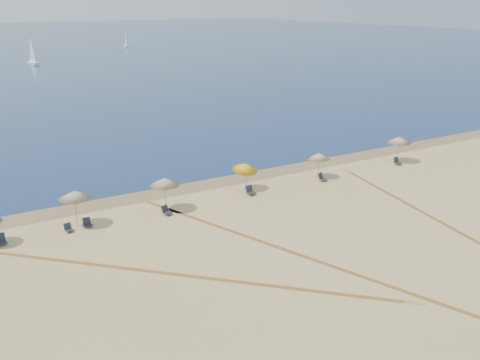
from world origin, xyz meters
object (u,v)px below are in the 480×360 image
object	(u,v)px
chair_6	(322,178)
chair_7	(397,161)
umbrella_4	(319,156)
chair_4	(166,211)
chair_5	(250,191)
umbrella_1	(75,195)
chair_3	(87,223)
sailboat_1	(126,40)
umbrella_2	(165,182)
chair_1	(1,240)
umbrella_5	(399,140)
sailboat_0	(32,54)
umbrella_3	(245,167)
chair_2	(68,228)

from	to	relation	value
chair_6	chair_7	bearing A→B (deg)	-20.93
umbrella_4	chair_4	distance (m)	15.04
chair_5	chair_7	world-z (taller)	chair_5
umbrella_1	chair_5	bearing A→B (deg)	-2.70
umbrella_1	chair_3	size ratio (longest dim) A/B	4.05
umbrella_1	sailboat_1	xyz separation A→B (m)	(56.62, 146.80, -0.10)
umbrella_2	chair_1	bearing A→B (deg)	-179.57
umbrella_2	umbrella_1	bearing A→B (deg)	176.53
umbrella_5	chair_5	xyz separation A→B (m)	(-17.07, -0.59, -1.86)
umbrella_2	chair_3	xyz separation A→B (m)	(-5.85, -0.07, -1.97)
chair_3	umbrella_2	bearing A→B (deg)	-2.61
umbrella_1	chair_6	bearing A→B (deg)	-2.42
umbrella_2	sailboat_0	bearing A→B (deg)	83.61
chair_6	chair_5	bearing A→B (deg)	156.02
chair_1	umbrella_4	bearing A→B (deg)	-3.11
chair_5	sailboat_1	bearing A→B (deg)	68.72
chair_5	sailboat_0	xyz separation A→B (m)	(4.85, 107.81, 2.16)
umbrella_4	umbrella_5	distance (m)	9.67
chair_6	chair_7	distance (m)	9.24
umbrella_3	chair_7	bearing A→B (deg)	-4.09
umbrella_2	umbrella_4	bearing A→B (deg)	1.55
chair_2	sailboat_0	distance (m)	109.51
sailboat_1	umbrella_5	bearing A→B (deg)	-88.43
chair_6	sailboat_1	size ratio (longest dim) A/B	0.12
umbrella_5	chair_6	distance (m)	10.13
umbrella_5	sailboat_0	xyz separation A→B (m)	(-12.22, 107.22, 0.30)
umbrella_5	sailboat_1	world-z (taller)	sailboat_1
chair_3	chair_4	size ratio (longest dim) A/B	0.81
chair_3	chair_7	bearing A→B (deg)	-3.72
umbrella_5	chair_3	bearing A→B (deg)	-179.23
umbrella_3	chair_7	distance (m)	16.30
chair_3	umbrella_3	bearing A→B (deg)	0.73
chair_3	chair_5	distance (m)	13.04
chair_6	sailboat_0	distance (m)	108.09
chair_2	chair_6	xyz separation A→B (m)	(21.51, -0.25, 0.05)
sailboat_0	chair_7	bearing A→B (deg)	-90.70
chair_3	sailboat_1	bearing A→B (deg)	65.88
sailboat_0	umbrella_2	bearing A→B (deg)	-103.20
chair_2	chair_3	xyz separation A→B (m)	(1.32, 0.17, 0.02)
umbrella_1	umbrella_2	size ratio (longest dim) A/B	1.02
umbrella_1	umbrella_4	size ratio (longest dim) A/B	1.14
chair_6	sailboat_1	bearing A→B (deg)	54.24
chair_5	chair_6	world-z (taller)	chair_5
umbrella_2	umbrella_4	world-z (taller)	umbrella_2
umbrella_1	chair_5	world-z (taller)	umbrella_1
chair_1	chair_2	distance (m)	4.21
umbrella_3	chair_4	bearing A→B (deg)	-168.00
umbrella_4	chair_1	distance (m)	26.03
umbrella_5	sailboat_0	world-z (taller)	sailboat_0
chair_2	chair_7	size ratio (longest dim) A/B	0.92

